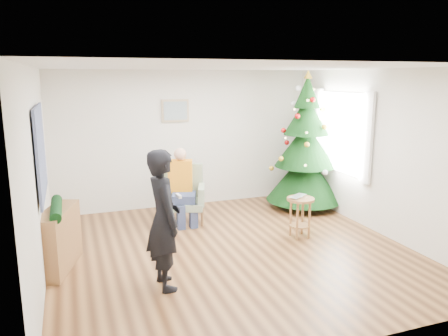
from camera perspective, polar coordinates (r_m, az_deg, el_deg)
name	(u,v)px	position (r m, az deg, el deg)	size (l,w,h in m)	color
floor	(231,250)	(6.45, 0.99, -10.72)	(5.00, 5.00, 0.00)	brown
ceiling	(232,67)	(5.96, 1.08, 13.04)	(5.00, 5.00, 0.00)	white
wall_back	(186,139)	(8.42, -5.03, 3.79)	(5.00, 5.00, 0.00)	silver
wall_front	(334,216)	(3.91, 14.23, -6.04)	(5.00, 5.00, 0.00)	silver
wall_left	(38,176)	(5.70, -23.17, -1.02)	(5.00, 5.00, 0.00)	silver
wall_right	(379,152)	(7.33, 19.63, 1.93)	(5.00, 5.00, 0.00)	silver
window_panel	(341,132)	(8.07, 15.09, 4.50)	(0.04, 1.30, 1.40)	white
curtains	(340,133)	(8.05, 14.91, 4.50)	(0.05, 1.75, 1.50)	white
christmas_tree	(305,147)	(8.40, 10.58, 2.70)	(1.44, 1.44, 2.59)	#3F2816
stool	(300,217)	(6.95, 9.89, -6.35)	(0.43, 0.43, 0.64)	brown
laptop	(301,197)	(6.86, 9.99, -3.76)	(0.35, 0.23, 0.03)	silver
armchair	(183,202)	(7.56, -5.37, -4.43)	(0.87, 0.84, 0.99)	gray
seated_person	(182,186)	(7.43, -5.46, -2.33)	(0.49, 0.64, 1.29)	navy
standing_man	(164,220)	(5.18, -7.89, -6.70)	(0.61, 0.40, 1.67)	black
game_controller	(179,196)	(5.11, -5.95, -3.64)	(0.04, 0.13, 0.04)	white
console	(59,239)	(6.14, -20.78, -8.71)	(0.30, 1.00, 0.80)	brown
garland	(56,208)	(6.01, -21.07, -4.95)	(0.14, 0.14, 0.90)	black
tapestry	(41,152)	(5.95, -22.83, 1.97)	(0.03, 1.50, 1.15)	black
framed_picture	(175,111)	(8.28, -6.39, 7.45)	(0.52, 0.05, 0.42)	tan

